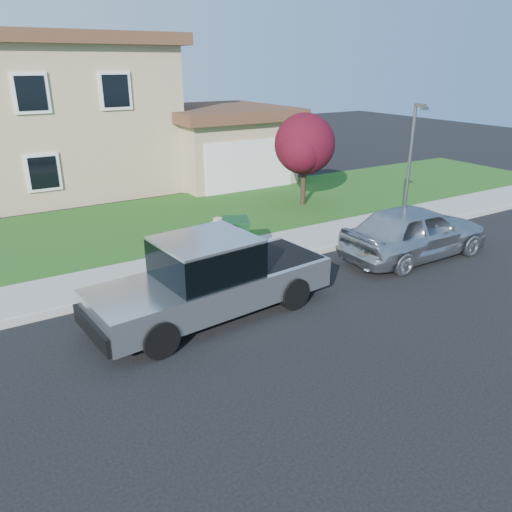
{
  "coord_description": "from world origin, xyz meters",
  "views": [
    {
      "loc": [
        -5.23,
        -8.72,
        5.68
      ],
      "look_at": [
        0.78,
        1.11,
        1.2
      ],
      "focal_mm": 35.0,
      "sensor_mm": 36.0,
      "label": 1
    }
  ],
  "objects_px": {
    "sedan": "(415,231)",
    "street_lamp": "(410,164)",
    "ornamental_tree": "(305,147)",
    "trash_bin": "(236,239)",
    "pickup_truck": "(211,279)",
    "woman": "(219,255)"
  },
  "relations": [
    {
      "from": "pickup_truck",
      "to": "sedan",
      "type": "distance_m",
      "value": 7.03
    },
    {
      "from": "street_lamp",
      "to": "ornamental_tree",
      "type": "bearing_deg",
      "value": 109.81
    },
    {
      "from": "sedan",
      "to": "trash_bin",
      "type": "height_order",
      "value": "sedan"
    },
    {
      "from": "woman",
      "to": "trash_bin",
      "type": "relative_size",
      "value": 1.56
    },
    {
      "from": "woman",
      "to": "street_lamp",
      "type": "xyz_separation_m",
      "value": [
        7.4,
        0.39,
        1.63
      ]
    },
    {
      "from": "trash_bin",
      "to": "pickup_truck",
      "type": "bearing_deg",
      "value": -106.6
    },
    {
      "from": "trash_bin",
      "to": "street_lamp",
      "type": "relative_size",
      "value": 0.28
    },
    {
      "from": "sedan",
      "to": "street_lamp",
      "type": "relative_size",
      "value": 1.11
    },
    {
      "from": "sedan",
      "to": "ornamental_tree",
      "type": "bearing_deg",
      "value": -5.51
    },
    {
      "from": "sedan",
      "to": "trash_bin",
      "type": "bearing_deg",
      "value": 63.76
    },
    {
      "from": "ornamental_tree",
      "to": "trash_bin",
      "type": "xyz_separation_m",
      "value": [
        -5.55,
        -4.13,
        -1.71
      ]
    },
    {
      "from": "ornamental_tree",
      "to": "trash_bin",
      "type": "bearing_deg",
      "value": -143.38
    },
    {
      "from": "ornamental_tree",
      "to": "street_lamp",
      "type": "bearing_deg",
      "value": -82.66
    },
    {
      "from": "pickup_truck",
      "to": "ornamental_tree",
      "type": "relative_size",
      "value": 1.64
    },
    {
      "from": "woman",
      "to": "ornamental_tree",
      "type": "bearing_deg",
      "value": -126.03
    },
    {
      "from": "woman",
      "to": "trash_bin",
      "type": "bearing_deg",
      "value": -119.05
    },
    {
      "from": "pickup_truck",
      "to": "sedan",
      "type": "bearing_deg",
      "value": -4.53
    },
    {
      "from": "sedan",
      "to": "street_lamp",
      "type": "height_order",
      "value": "street_lamp"
    },
    {
      "from": "woman",
      "to": "trash_bin",
      "type": "xyz_separation_m",
      "value": [
        1.21,
        1.22,
        -0.14
      ]
    },
    {
      "from": "pickup_truck",
      "to": "street_lamp",
      "type": "height_order",
      "value": "street_lamp"
    },
    {
      "from": "pickup_truck",
      "to": "woman",
      "type": "xyz_separation_m",
      "value": [
        0.89,
        1.32,
        0.0
      ]
    },
    {
      "from": "ornamental_tree",
      "to": "street_lamp",
      "type": "relative_size",
      "value": 0.84
    }
  ]
}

